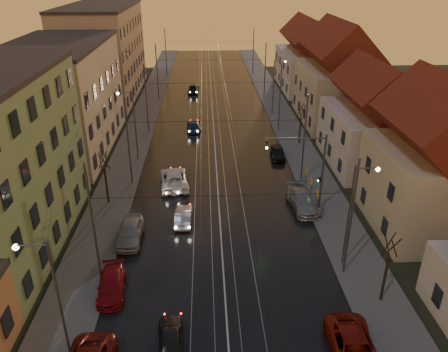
{
  "coord_description": "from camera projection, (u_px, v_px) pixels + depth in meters",
  "views": [
    {
      "loc": [
        -1.07,
        -15.8,
        19.91
      ],
      "look_at": [
        0.55,
        20.74,
        2.22
      ],
      "focal_mm": 35.0,
      "sensor_mm": 36.0,
      "label": 1
    }
  ],
  "objects": [
    {
      "name": "catenary_pole_l_5",
      "position": [
        166.0,
        53.0,
        85.37
      ],
      "size": [
        0.16,
        0.16,
        9.0
      ],
      "primitive_type": "cylinder",
      "color": "#595B60",
      "rests_on": "ground"
    },
    {
      "name": "driving_car_4",
      "position": [
        194.0,
        89.0,
        75.27
      ],
      "size": [
        1.99,
        4.49,
        1.5
      ],
      "primitive_type": "imported",
      "rotation": [
        0.0,
        0.0,
        3.09
      ],
      "color": "black",
      "rests_on": "ground"
    },
    {
      "name": "catenary_pole_l_1",
      "position": [
        93.0,
        225.0,
        28.71
      ],
      "size": [
        0.16,
        0.16,
        9.0
      ],
      "primitive_type": "cylinder",
      "color": "#595B60",
      "rests_on": "ground"
    },
    {
      "name": "street_lamp_2",
      "position": [
        132.0,
        119.0,
        47.41
      ],
      "size": [
        1.75,
        0.32,
        8.0
      ],
      "color": "#595B60",
      "rests_on": "ground"
    },
    {
      "name": "bare_tree_2",
      "position": [
        300.0,
        125.0,
        52.83
      ],
      "size": [
        1.09,
        1.09,
        5.11
      ],
      "color": "black",
      "rests_on": "ground"
    },
    {
      "name": "bare_tree_0",
      "position": [
        106.0,
        179.0,
        39.42
      ],
      "size": [
        1.09,
        1.09,
        5.11
      ],
      "color": "black",
      "rests_on": "ground"
    },
    {
      "name": "driving_car_0",
      "position": [
        171.0,
        338.0,
        25.02
      ],
      "size": [
        1.83,
        3.85,
        1.27
      ],
      "primitive_type": "imported",
      "rotation": [
        0.0,
        0.0,
        3.23
      ],
      "color": "black",
      "rests_on": "ground"
    },
    {
      "name": "apartment_left_3",
      "position": [
        104.0,
        53.0,
        71.34
      ],
      "size": [
        10.0,
        24.0,
        14.0
      ],
      "primitive_type": "cube",
      "color": "#9F7F66",
      "rests_on": "ground"
    },
    {
      "name": "tram_rail_1",
      "position": [
        208.0,
        129.0,
        58.84
      ],
      "size": [
        0.06,
        120.0,
        0.03
      ],
      "primitive_type": "cube",
      "color": "gray",
      "rests_on": "road"
    },
    {
      "name": "parked_left_3",
      "position": [
        130.0,
        232.0,
        34.74
      ],
      "size": [
        1.88,
        4.63,
        1.58
      ],
      "primitive_type": "imported",
      "rotation": [
        0.0,
        0.0,
        0.0
      ],
      "color": "#A5A5AB",
      "rests_on": "ground"
    },
    {
      "name": "parked_right_0",
      "position": [
        354.0,
        350.0,
        24.1
      ],
      "size": [
        2.66,
        5.44,
        1.49
      ],
      "primitive_type": "imported",
      "rotation": [
        0.0,
        0.0,
        -0.04
      ],
      "color": "maroon",
      "rests_on": "ground"
    },
    {
      "name": "house_right_1",
      "position": [
        433.0,
        167.0,
        34.71
      ],
      "size": [
        8.67,
        10.2,
        10.8
      ],
      "color": "#BEB492",
      "rests_on": "ground"
    },
    {
      "name": "road",
      "position": [
        214.0,
        129.0,
        58.88
      ],
      "size": [
        16.0,
        120.0,
        0.04
      ],
      "primitive_type": "cube",
      "color": "black",
      "rests_on": "ground"
    },
    {
      "name": "catenary_pole_r_2",
      "position": [
        304.0,
        139.0,
        42.89
      ],
      "size": [
        0.16,
        0.16,
        9.0
      ],
      "primitive_type": "cylinder",
      "color": "#595B60",
      "rests_on": "ground"
    },
    {
      "name": "sidewalk_right",
      "position": [
        287.0,
        127.0,
        59.26
      ],
      "size": [
        4.0,
        120.0,
        0.15
      ],
      "primitive_type": "cube",
      "color": "#4C4C4C",
      "rests_on": "ground"
    },
    {
      "name": "street_lamp_3",
      "position": [
        276.0,
        82.0,
        62.52
      ],
      "size": [
        1.75,
        0.32,
        8.0
      ],
      "color": "#595B60",
      "rests_on": "ground"
    },
    {
      "name": "house_right_2",
      "position": [
        374.0,
        123.0,
        46.76
      ],
      "size": [
        9.18,
        12.24,
        9.2
      ],
      "color": "#BAB5AC",
      "rests_on": "ground"
    },
    {
      "name": "street_lamp_1",
      "position": [
        354.0,
        207.0,
        30.15
      ],
      "size": [
        1.75,
        0.32,
        8.0
      ],
      "color": "#595B60",
      "rests_on": "ground"
    },
    {
      "name": "apartment_left_2",
      "position": [
        62.0,
        99.0,
        50.19
      ],
      "size": [
        10.0,
        20.0,
        12.0
      ],
      "primitive_type": "cube",
      "color": "beige",
      "rests_on": "ground"
    },
    {
      "name": "parked_right_2",
      "position": [
        278.0,
        153.0,
        49.67
      ],
      "size": [
        1.76,
        3.97,
        1.33
      ],
      "primitive_type": "imported",
      "rotation": [
        0.0,
        0.0,
        -0.05
      ],
      "color": "black",
      "rests_on": "ground"
    },
    {
      "name": "catenary_pole_r_1",
      "position": [
        351.0,
        219.0,
        29.4
      ],
      "size": [
        0.16,
        0.16,
        9.0
      ],
      "primitive_type": "cylinder",
      "color": "#595B60",
      "rests_on": "ground"
    },
    {
      "name": "house_right_3",
      "position": [
        337.0,
        80.0,
        59.74
      ],
      "size": [
        9.18,
        14.28,
        11.5
      ],
      "color": "#BEB492",
      "rests_on": "ground"
    },
    {
      "name": "catenary_pole_r_3",
      "position": [
        280.0,
        98.0,
        56.38
      ],
      "size": [
        0.16,
        0.16,
        9.0
      ],
      "primitive_type": "cylinder",
      "color": "#595B60",
      "rests_on": "ground"
    },
    {
      "name": "parked_left_2",
      "position": [
        111.0,
        285.0,
        29.18
      ],
      "size": [
        2.14,
        4.39,
        1.23
      ],
      "primitive_type": "imported",
      "rotation": [
        0.0,
        0.0,
        0.1
      ],
      "color": "maroon",
      "rests_on": "ground"
    },
    {
      "name": "tram_rail_2",
      "position": [
        219.0,
        128.0,
        58.9
      ],
      "size": [
        0.06,
        120.0,
        0.03
      ],
      "primitive_type": "cube",
      "color": "gray",
      "rests_on": "road"
    },
    {
      "name": "parked_right_1",
      "position": [
        303.0,
        200.0,
        39.42
      ],
      "size": [
        2.61,
        5.46,
        1.54
      ],
      "primitive_type": "imported",
      "rotation": [
        0.0,
        0.0,
        0.09
      ],
      "color": "#9D9CA2",
      "rests_on": "ground"
    },
    {
      "name": "tram_rail_0",
      "position": [
        197.0,
        129.0,
        58.78
      ],
      "size": [
        0.06,
        120.0,
        0.03
      ],
      "primitive_type": "cube",
      "color": "gray",
      "rests_on": "road"
    },
    {
      "name": "driving_car_1",
      "position": [
        183.0,
        216.0,
        37.23
      ],
      "size": [
        1.43,
        3.85,
        1.26
      ],
      "primitive_type": "imported",
      "rotation": [
        0.0,
        0.0,
        3.12
      ],
      "color": "#AAAAAF",
      "rests_on": "ground"
    },
    {
      "name": "bare_tree_1",
      "position": [
        386.0,
        270.0,
        27.64
      ],
      "size": [
        1.09,
        1.09,
        5.11
      ],
      "color": "black",
      "rests_on": "ground"
    },
    {
      "name": "driving_car_3",
      "position": [
        194.0,
        126.0,
        58.04
      ],
      "size": [
        1.99,
        4.51,
        1.29
      ],
      "primitive_type": "imported",
      "rotation": [
        0.0,
        0.0,
        3.18
      ],
      "color": "navy",
      "rests_on": "ground"
    },
    {
      "name": "catenary_pole_l_4",
      "position": [
        157.0,
        73.0,
        69.18
      ],
      "size": [
        0.16,
        0.16,
        9.0
      ],
      "primitive_type": "cylinder",
      "color": "#595B60",
      "rests_on": "ground"
    },
    {
      "name": "traffic_light_mast",
      "position": [
        312.0,
        163.0,
        37.42
      ],
      "size": [
        5.3,
        0.32,
        7.2
      ],
      "color": "#595B60",
      "rests_on": "ground"
    },
    {
      "name": "catenary_pole_r_4",
      "position": [
        265.0,
        72.0,
        69.87
      ],
      "size": [
        0.16,
        0.16,
        9.0
      ],
      "primitive_type": "cylinder",
      "color": "#595B60",
      "rests_on": "ground"
    },
    {
      "name": "catenary_pole_r_5",
      "position": [
        253.0,
        52.0,
        86.05
      ],
      "size": [
        0.16,
        0.16,
        9.0
      ],
      "primitive_type": "cylinder",
      "color": "#595B60",
      "rests_on": "ground"
    },
    {
      "name": "house_right_4",
      "position": [
        308.0,
        60.0,
        76.26
      ],
      "size": [
        9.18,
        16.32,
        10.0
      ],
      "color": "#BAB5AC",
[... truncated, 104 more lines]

